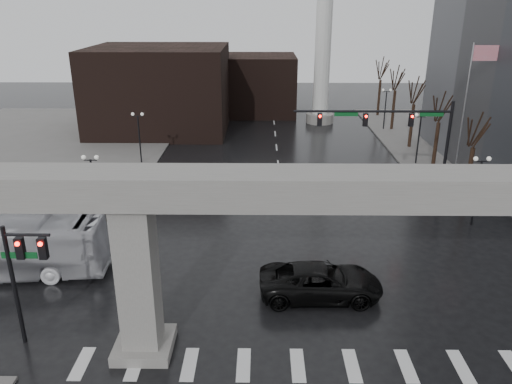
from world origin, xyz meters
TOP-DOWN VIEW (x-y plane):
  - ground at (0.00, 0.00)m, footprint 160.00×160.00m
  - sidewalk_ne at (26.00, 36.00)m, footprint 28.00×36.00m
  - sidewalk_nw at (-26.00, 36.00)m, footprint 28.00×36.00m
  - elevated_guideway at (1.26, 0.00)m, footprint 48.00×2.60m
  - building_far_left at (-14.00, 42.00)m, footprint 16.00×14.00m
  - building_far_mid at (-2.00, 52.00)m, footprint 10.00×10.00m
  - smokestack at (6.00, 46.00)m, footprint 3.60×3.60m
  - signal_mast_arm at (8.99, 18.80)m, footprint 12.12×0.43m
  - signal_left_pole at (-12.25, 0.50)m, footprint 2.30×0.30m
  - flagpole_assembly at (15.29, 22.00)m, footprint 2.06×0.12m
  - lamp_right_0 at (13.50, 14.00)m, footprint 1.22×0.32m
  - lamp_right_1 at (13.50, 28.00)m, footprint 1.22×0.32m
  - lamp_right_2 at (13.50, 42.00)m, footprint 1.22×0.32m
  - lamp_left_0 at (-13.50, 14.00)m, footprint 1.22×0.32m
  - lamp_left_1 at (-13.50, 28.00)m, footprint 1.22×0.32m
  - lamp_left_2 at (-13.50, 42.00)m, footprint 1.22×0.32m
  - tree_right_0 at (14.53, 18.02)m, footprint 1.09×1.58m
  - tree_right_1 at (14.53, 26.02)m, footprint 1.09×1.61m
  - tree_right_2 at (14.53, 34.02)m, footprint 1.10×1.63m
  - tree_right_3 at (14.53, 42.02)m, footprint 1.11×1.66m
  - tree_right_4 at (14.53, 50.02)m, footprint 1.12×1.69m
  - pickup_truck at (1.58, 4.53)m, footprint 6.67×3.18m

SIDE VIEW (x-z plane):
  - ground at x=0.00m, z-range 0.00..0.00m
  - sidewalk_ne at x=26.00m, z-range 0.00..0.15m
  - sidewalk_nw at x=-26.00m, z-range 0.00..0.15m
  - pickup_truck at x=1.58m, z-range 0.00..1.84m
  - tree_right_0 at x=14.53m, z-range -0.97..6.54m
  - tree_right_1 at x=14.53m, z-range -0.99..6.69m
  - tree_right_2 at x=14.53m, z-range -1.01..6.84m
  - tree_right_3 at x=14.53m, z-range -1.03..6.99m
  - tree_right_4 at x=14.53m, z-range -1.05..7.14m
  - lamp_right_0 at x=13.50m, z-range 0.92..6.03m
  - lamp_right_1 at x=13.50m, z-range 0.92..6.03m
  - lamp_right_2 at x=13.50m, z-range 0.92..6.03m
  - lamp_left_0 at x=-13.50m, z-range 0.92..6.03m
  - lamp_left_1 at x=-13.50m, z-range 0.92..6.03m
  - lamp_left_2 at x=-13.50m, z-range 0.92..6.03m
  - building_far_mid at x=-2.00m, z-range 0.00..8.00m
  - signal_left_pole at x=-12.25m, z-range 1.07..7.07m
  - building_far_left at x=-14.00m, z-range 0.00..10.00m
  - signal_mast_arm at x=8.99m, z-range 1.83..9.83m
  - elevated_guideway at x=1.26m, z-range 2.53..11.23m
  - flagpole_assembly at x=15.29m, z-range 1.53..13.53m
  - smokestack at x=6.00m, z-range -1.65..28.35m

